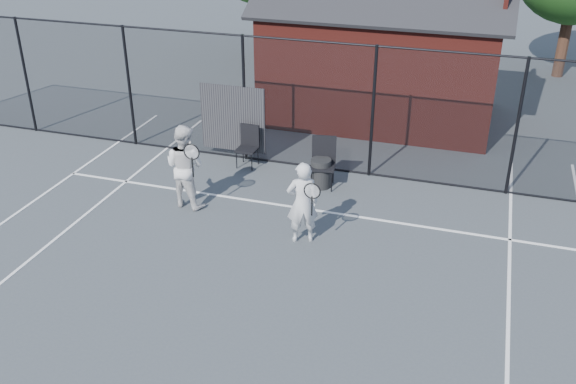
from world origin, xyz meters
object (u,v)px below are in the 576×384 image
(clubhouse, at_px, (383,59))
(waste_bin, at_px, (321,173))
(player_back, at_px, (185,166))
(chair_right, at_px, (323,164))
(chair_left, at_px, (247,147))
(player_front, at_px, (302,203))

(clubhouse, xyz_separation_m, waste_bin, (-0.40, -4.90, -1.28))
(player_back, height_order, chair_right, player_back)
(chair_left, height_order, waste_bin, chair_left)
(chair_right, xyz_separation_m, waste_bin, (-0.04, 0.00, -0.22))
(player_front, distance_m, player_back, 2.77)
(player_back, relative_size, waste_bin, 2.71)
(chair_right, distance_m, waste_bin, 0.23)
(clubhouse, distance_m, waste_bin, 5.08)
(clubhouse, bearing_deg, player_front, -91.12)
(chair_right, relative_size, waste_bin, 1.68)
(clubhouse, xyz_separation_m, player_front, (-0.14, -7.20, -0.80))
(waste_bin, bearing_deg, clubhouse, 85.31)
(clubhouse, bearing_deg, waste_bin, -94.69)
(chair_right, bearing_deg, chair_left, 156.02)
(player_front, height_order, chair_right, player_front)
(chair_left, bearing_deg, player_front, -50.12)
(player_front, bearing_deg, chair_right, 95.50)
(clubhouse, height_order, chair_left, clubhouse)
(chair_right, height_order, waste_bin, chair_right)
(player_back, xyz_separation_m, chair_right, (2.47, 1.65, -0.34))
(player_front, bearing_deg, player_back, 166.27)
(chair_right, bearing_deg, clubhouse, 76.17)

